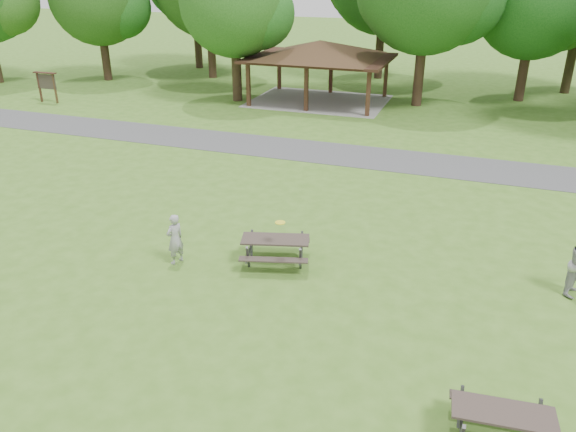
{
  "coord_description": "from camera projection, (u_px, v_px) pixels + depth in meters",
  "views": [
    {
      "loc": [
        6.05,
        -10.23,
        8.19
      ],
      "look_at": [
        1.0,
        4.0,
        1.3
      ],
      "focal_mm": 35.0,
      "sensor_mm": 36.0,
      "label": 1
    }
  ],
  "objects": [
    {
      "name": "ground",
      "position": [
        197.0,
        320.0,
        14.01
      ],
      "size": [
        160.0,
        160.0,
        0.0
      ],
      "primitive_type": "plane",
      "color": "#3F6B1E",
      "rests_on": "ground"
    },
    {
      "name": "asphalt_path",
      "position": [
        340.0,
        154.0,
        26.01
      ],
      "size": [
        120.0,
        3.2,
        0.02
      ],
      "primitive_type": "cube",
      "color": "#424345",
      "rests_on": "ground"
    },
    {
      "name": "pavilion",
      "position": [
        320.0,
        52.0,
        34.53
      ],
      "size": [
        8.6,
        7.01,
        3.76
      ],
      "color": "#352013",
      "rests_on": "ground"
    },
    {
      "name": "notice_board",
      "position": [
        46.0,
        82.0,
        34.99
      ],
      "size": [
        1.6,
        0.3,
        1.88
      ],
      "color": "#331C12",
      "rests_on": "ground"
    },
    {
      "name": "tree_row_d",
      "position": [
        236.0,
        5.0,
        33.64
      ],
      "size": [
        6.93,
        6.6,
        9.27
      ],
      "color": "black",
      "rests_on": "ground"
    },
    {
      "name": "tree_row_f",
      "position": [
        536.0,
        4.0,
        33.58
      ],
      "size": [
        7.35,
        7.0,
        9.55
      ],
      "color": "#2F1E15",
      "rests_on": "ground"
    },
    {
      "name": "picnic_table_middle",
      "position": [
        275.0,
        244.0,
        16.39
      ],
      "size": [
        2.31,
        2.04,
        0.85
      ],
      "color": "#312823",
      "rests_on": "ground"
    },
    {
      "name": "picnic_table_far",
      "position": [
        502.0,
        419.0,
        10.2
      ],
      "size": [
        1.95,
        1.62,
        0.79
      ],
      "color": "#312723",
      "rests_on": "ground"
    },
    {
      "name": "frisbee_in_flight",
      "position": [
        280.0,
        223.0,
        15.62
      ],
      "size": [
        0.31,
        0.31,
        0.02
      ],
      "color": "yellow",
      "rests_on": "ground"
    },
    {
      "name": "frisbee_thrower",
      "position": [
        175.0,
        239.0,
        16.37
      ],
      "size": [
        0.55,
        0.66,
        1.56
      ],
      "primitive_type": "imported",
      "rotation": [
        0.0,
        0.0,
        -1.94
      ],
      "color": "#959598",
      "rests_on": "ground"
    }
  ]
}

